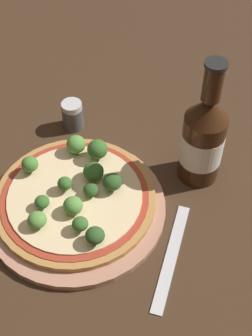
{
  "coord_description": "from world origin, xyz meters",
  "views": [
    {
      "loc": [
        0.22,
        -0.39,
        0.62
      ],
      "look_at": [
        0.06,
        0.06,
        0.06
      ],
      "focal_mm": 50.0,
      "sensor_mm": 36.0,
      "label": 1
    }
  ],
  "objects_px": {
    "beer_bottle": "(203,138)",
    "fork": "(171,256)",
    "pizza": "(75,198)",
    "pepper_shaker": "(73,115)"
  },
  "relations": [
    {
      "from": "beer_bottle",
      "to": "fork",
      "type": "relative_size",
      "value": 1.22
    },
    {
      "from": "beer_bottle",
      "to": "fork",
      "type": "xyz_separation_m",
      "value": [
        0.0,
        -0.17,
        -0.08
      ]
    },
    {
      "from": "pizza",
      "to": "pepper_shaker",
      "type": "xyz_separation_m",
      "value": [
        -0.08,
        0.17,
        0.01
      ]
    },
    {
      "from": "pepper_shaker",
      "to": "fork",
      "type": "distance_m",
      "value": 0.33
    },
    {
      "from": "pizza",
      "to": "fork",
      "type": "distance_m",
      "value": 0.18
    },
    {
      "from": "fork",
      "to": "beer_bottle",
      "type": "bearing_deg",
      "value": -1.95
    },
    {
      "from": "pepper_shaker",
      "to": "fork",
      "type": "bearing_deg",
      "value": -40.14
    },
    {
      "from": "pizza",
      "to": "pepper_shaker",
      "type": "distance_m",
      "value": 0.19
    },
    {
      "from": "pizza",
      "to": "beer_bottle",
      "type": "xyz_separation_m",
      "value": [
        0.17,
        0.13,
        0.07
      ]
    },
    {
      "from": "beer_bottle",
      "to": "pepper_shaker",
      "type": "height_order",
      "value": "beer_bottle"
    }
  ]
}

